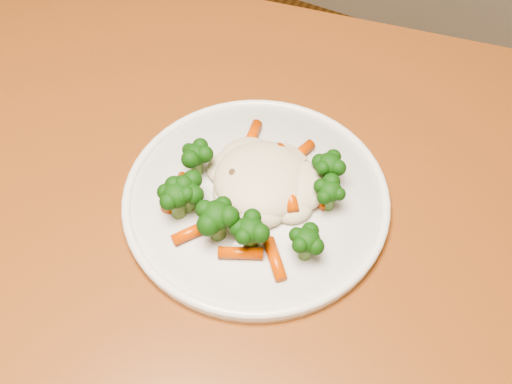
{
  "coord_description": "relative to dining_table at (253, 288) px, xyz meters",
  "views": [
    {
      "loc": [
        0.43,
        -0.13,
        1.3
      ],
      "look_at": [
        0.25,
        0.23,
        0.77
      ],
      "focal_mm": 45.0,
      "sensor_mm": 36.0,
      "label": 1
    }
  ],
  "objects": [
    {
      "name": "dining_table",
      "position": [
        0.0,
        0.0,
        0.0
      ],
      "size": [
        1.24,
        0.93,
        0.75
      ],
      "rotation": [
        0.0,
        0.0,
        0.16
      ],
      "color": "brown",
      "rests_on": "ground"
    },
    {
      "name": "plate",
      "position": [
        -0.02,
        0.04,
        0.11
      ],
      "size": [
        0.28,
        0.28,
        0.01
      ],
      "primitive_type": "cylinder",
      "color": "white",
      "rests_on": "dining_table"
    },
    {
      "name": "meal",
      "position": [
        -0.02,
        0.03,
        0.14
      ],
      "size": [
        0.19,
        0.18,
        0.05
      ],
      "color": "beige",
      "rests_on": "plate"
    }
  ]
}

